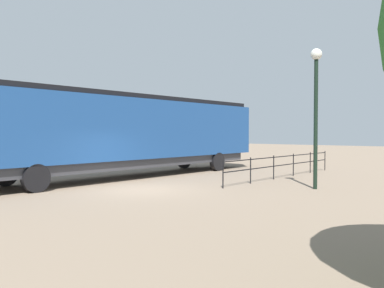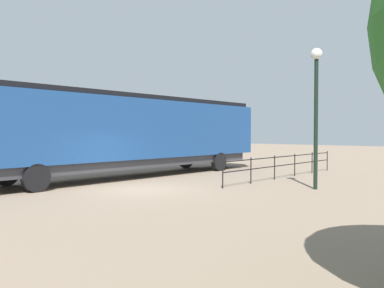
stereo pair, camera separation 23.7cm
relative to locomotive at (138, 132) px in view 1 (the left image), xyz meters
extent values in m
plane|color=#84705B|center=(3.84, -3.24, -2.35)|extent=(120.00, 120.00, 0.00)
cube|color=navy|center=(0.00, -0.63, 0.13)|extent=(2.99, 17.85, 2.95)
cube|color=black|center=(0.00, 6.81, -0.31)|extent=(2.87, 2.97, 2.07)
cube|color=black|center=(0.00, -0.63, 1.72)|extent=(2.69, 17.14, 0.24)
cube|color=#38383D|center=(0.00, -0.63, -1.57)|extent=(2.69, 16.42, 0.45)
cylinder|color=black|center=(-1.35, 5.08, -1.80)|extent=(0.30, 1.10, 1.10)
cylinder|color=black|center=(1.35, 5.08, -1.80)|extent=(0.30, 1.10, 1.10)
cylinder|color=black|center=(-1.35, -6.34, -1.80)|extent=(0.30, 1.10, 1.10)
cylinder|color=black|center=(1.35, -6.34, -1.80)|extent=(0.30, 1.10, 1.10)
cylinder|color=black|center=(9.02, 1.58, 0.31)|extent=(0.16, 0.16, 5.31)
sphere|color=silver|center=(9.02, 1.58, 3.10)|extent=(0.46, 0.46, 0.46)
cube|color=black|center=(6.10, 4.43, -1.26)|extent=(0.04, 10.39, 0.04)
cube|color=black|center=(6.10, 4.43, -1.70)|extent=(0.04, 10.39, 0.04)
cylinder|color=black|center=(6.10, -0.76, -1.76)|extent=(0.05, 0.05, 1.18)
cylinder|color=black|center=(6.10, 1.32, -1.76)|extent=(0.05, 0.05, 1.18)
cylinder|color=black|center=(6.10, 3.39, -1.76)|extent=(0.05, 0.05, 1.18)
cylinder|color=black|center=(6.10, 5.47, -1.76)|extent=(0.05, 0.05, 1.18)
cylinder|color=black|center=(6.10, 7.55, -1.76)|extent=(0.05, 0.05, 1.18)
cylinder|color=black|center=(6.10, 9.63, -1.76)|extent=(0.05, 0.05, 1.18)
camera|label=1|loc=(15.74, -13.76, -0.06)|focal=36.95mm
camera|label=2|loc=(15.92, -13.60, -0.06)|focal=36.95mm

